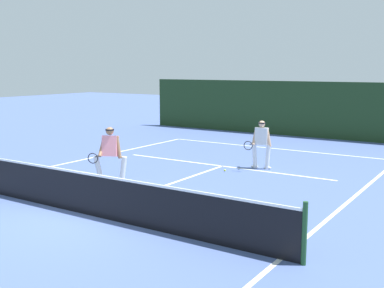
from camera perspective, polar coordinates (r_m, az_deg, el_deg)
name	(u,v)px	position (r m, az deg, el deg)	size (l,w,h in m)	color
ground_plane	(83,214)	(11.23, -12.87, -8.14)	(80.00, 80.00, 0.00)	#465B93
court_line_baseline_far	(273,148)	(19.95, 9.73, -0.52)	(9.57, 0.10, 0.01)	white
court_line_sideline_right	(280,259)	(8.62, 10.51, -13.41)	(0.10, 21.36, 0.01)	white
court_line_service	(222,166)	(16.16, 3.62, -2.64)	(7.80, 0.10, 0.01)	white
court_line_centre	(166,185)	(13.55, -3.08, -4.93)	(0.10, 6.40, 0.01)	white
tennis_net	(83,192)	(11.09, -12.96, -5.65)	(10.50, 0.09, 1.10)	#1E4723
player_near	(110,153)	(13.55, -9.78, -1.11)	(0.97, 0.99, 1.66)	silver
player_far	(261,142)	(15.75, 8.28, 0.19)	(0.70, 0.86, 1.59)	silver
tennis_ball	(225,170)	(15.36, 3.96, -3.15)	(0.07, 0.07, 0.07)	#D1E033
back_fence_windscreen	(308,109)	(23.47, 13.71, 4.05)	(17.65, 0.12, 2.66)	#1D361B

